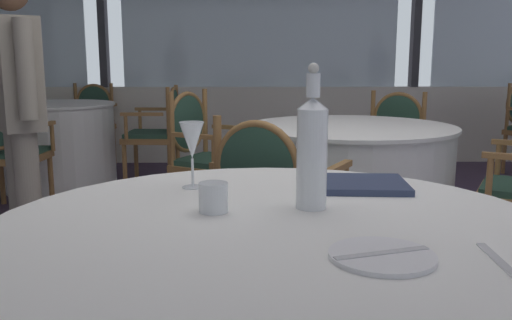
% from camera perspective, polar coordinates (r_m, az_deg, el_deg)
% --- Properties ---
extents(ground_plane, '(14.19, 14.19, 0.00)m').
position_cam_1_polar(ground_plane, '(2.52, 2.48, -16.46)').
color(ground_plane, '#47384C').
extents(window_wall_far, '(10.92, 0.14, 2.68)m').
position_cam_1_polar(window_wall_far, '(6.12, 0.42, 9.79)').
color(window_wall_far, silver).
rests_on(window_wall_far, ground_plane).
extents(side_plate, '(0.21, 0.21, 0.01)m').
position_cam_1_polar(side_plate, '(1.10, 13.09, -9.77)').
color(side_plate, white).
rests_on(side_plate, foreground_table).
extents(butter_knife, '(0.20, 0.08, 0.00)m').
position_cam_1_polar(butter_knife, '(1.10, 13.10, -9.52)').
color(butter_knife, silver).
rests_on(butter_knife, foreground_table).
extents(dinner_fork, '(0.03, 0.20, 0.00)m').
position_cam_1_polar(dinner_fork, '(1.16, 24.20, -9.69)').
color(dinner_fork, silver).
rests_on(dinner_fork, foreground_table).
extents(water_bottle, '(0.08, 0.08, 0.38)m').
position_cam_1_polar(water_bottle, '(1.40, 5.90, 1.06)').
color(water_bottle, white).
rests_on(water_bottle, foreground_table).
extents(wine_glass, '(0.08, 0.08, 0.20)m').
position_cam_1_polar(wine_glass, '(1.63, -6.75, 1.92)').
color(wine_glass, white).
rests_on(wine_glass, foreground_table).
extents(water_tumbler, '(0.07, 0.07, 0.08)m').
position_cam_1_polar(water_tumbler, '(1.39, -4.50, -3.94)').
color(water_tumbler, white).
rests_on(water_tumbler, foreground_table).
extents(menu_book, '(0.30, 0.25, 0.02)m').
position_cam_1_polar(menu_book, '(1.68, 10.68, -2.50)').
color(menu_book, '#2D3856').
rests_on(menu_book, foreground_table).
extents(background_table_0, '(1.25, 1.25, 0.76)m').
position_cam_1_polar(background_table_0, '(3.35, 9.66, -2.83)').
color(background_table_0, white).
rests_on(background_table_0, ground_plane).
extents(dining_chair_0_1, '(0.65, 0.63, 0.90)m').
position_cam_1_polar(dining_chair_0_1, '(4.32, 14.17, 2.05)').
color(dining_chair_0_1, olive).
rests_on(dining_chair_0_1, ground_plane).
extents(dining_chair_0_2, '(0.63, 0.65, 0.94)m').
position_cam_1_polar(dining_chair_0_2, '(3.78, -5.58, 1.27)').
color(dining_chair_0_2, olive).
rests_on(dining_chair_0_2, ground_plane).
extents(dining_chair_0_3, '(0.65, 0.63, 0.91)m').
position_cam_1_polar(dining_chair_0_3, '(2.37, 1.64, -4.24)').
color(dining_chair_0_3, olive).
rests_on(dining_chair_0_3, ground_plane).
extents(background_table_1, '(1.06, 1.06, 0.76)m').
position_cam_1_polar(background_table_1, '(5.29, -20.12, 1.51)').
color(background_table_1, white).
rests_on(background_table_1, ground_plane).
extents(dining_chair_1_0, '(0.49, 0.55, 0.92)m').
position_cam_1_polar(dining_chair_1_0, '(4.99, -10.06, 3.41)').
color(dining_chair_1_0, olive).
rests_on(dining_chair_1_0, ground_plane).
extents(dining_chair_1_1, '(0.55, 0.49, 0.90)m').
position_cam_1_polar(dining_chair_1_1, '(6.15, -16.94, 4.25)').
color(dining_chair_1_1, olive).
rests_on(dining_chair_1_1, ground_plane).
extents(dining_chair_1_3, '(0.55, 0.49, 0.97)m').
position_cam_1_polar(dining_chair_1_3, '(4.40, -24.88, 1.82)').
color(dining_chair_1_3, olive).
rests_on(dining_chair_1_3, ground_plane).
extents(diner_person_1, '(0.37, 0.45, 1.59)m').
position_cam_1_polar(diner_person_1, '(3.15, -23.75, 5.15)').
color(diner_person_1, gray).
rests_on(diner_person_1, ground_plane).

